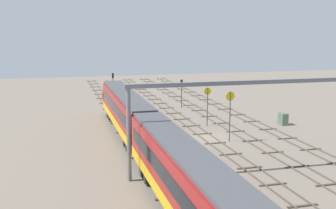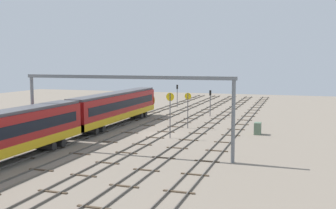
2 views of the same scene
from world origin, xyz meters
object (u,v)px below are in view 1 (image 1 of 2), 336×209
Objects in this scene: speed_sign_mid_trackside at (230,109)px; signal_light_trackside_departure at (182,89)px; overhead_gantry at (254,100)px; signal_light_trackside_approach at (113,82)px; speed_sign_near_foreground at (207,101)px; train at (183,179)px; relay_cabinet at (283,119)px.

speed_sign_mid_trackside is 20.99m from signal_light_trackside_departure.
overhead_gantry reaches higher than signal_light_trackside_approach.
speed_sign_near_foreground reaches higher than signal_light_trackside_approach.
signal_light_trackside_departure is at bearing -1.58° from speed_sign_mid_trackside.
train reaches higher than signal_light_trackside_approach.
signal_light_trackside_approach is at bearing 9.55° from overhead_gantry.
overhead_gantry is 4.49× the size of speed_sign_near_foreground.
overhead_gantry reaches higher than signal_light_trackside_departure.
overhead_gantry reaches higher than speed_sign_mid_trackside.
signal_light_trackside_departure is at bearing -4.49° from overhead_gantry.
speed_sign_near_foreground is 13.23m from signal_light_trackside_departure.
overhead_gantry is 4.84× the size of signal_light_trackside_approach.
signal_light_trackside_departure is at bearing -1.83° from speed_sign_near_foreground.
signal_light_trackside_departure reaches higher than relay_cabinet.
speed_sign_mid_trackside is 1.24× the size of signal_light_trackside_departure.
signal_light_trackside_approach is at bearing 35.76° from relay_cabinet.
train is 16.52× the size of signal_light_trackside_departure.
relay_cabinet is (23.18, -20.71, -1.88)m from train.
speed_sign_near_foreground is at bearing 79.94° from relay_cabinet.
train is at bearing 138.23° from relay_cabinet.
speed_sign_near_foreground is at bearing -23.31° from train.
speed_sign_near_foreground is at bearing -159.85° from signal_light_trackside_approach.
signal_light_trackside_approach is 3.03× the size of relay_cabinet.
signal_light_trackside_departure is (30.54, -2.40, -3.38)m from overhead_gantry.
signal_light_trackside_approach is (41.91, 7.05, -3.29)m from overhead_gantry.
speed_sign_mid_trackside reaches higher than relay_cabinet.
overhead_gantry is at bearing -170.45° from signal_light_trackside_approach.
signal_light_trackside_departure is at bearing 32.46° from relay_cabinet.
train is 20.23m from speed_sign_mid_trackside.
speed_sign_mid_trackside reaches higher than signal_light_trackside_departure.
signal_light_trackside_departure is 17.90m from relay_cabinet.
train is at bearing 131.03° from overhead_gantry.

